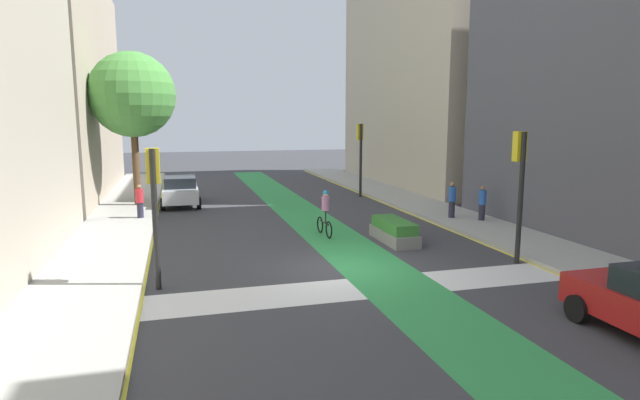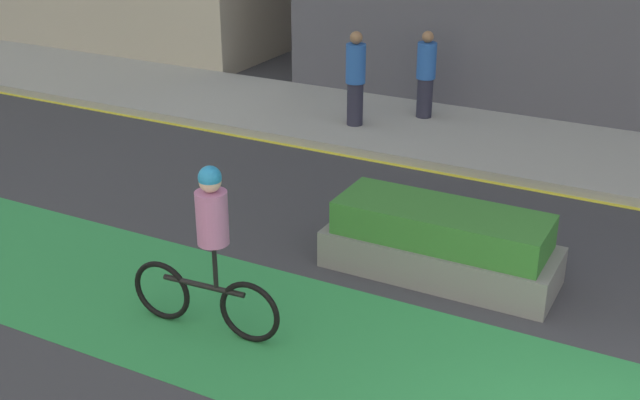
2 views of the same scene
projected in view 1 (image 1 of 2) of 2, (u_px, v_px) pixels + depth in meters
ground_plane at (344, 268)px, 16.32m from camera, size 120.00×120.00×0.00m
bike_lane_paint at (371, 266)px, 16.56m from camera, size 2.40×60.00×0.01m
crosswalk_band at (366, 287)px, 14.42m from camera, size 12.00×1.80×0.01m
sidewalk_left at (86, 286)px, 14.35m from camera, size 3.00×60.00×0.15m
curb_stripe_left at (143, 284)px, 14.75m from camera, size 0.16×60.00×0.01m
sidewalk_right at (547, 250)px, 18.28m from camera, size 3.00×60.00×0.15m
curb_stripe_right at (510, 254)px, 17.90m from camera, size 0.16×60.00×0.01m
traffic_signal_near_right at (520, 172)px, 16.51m from camera, size 0.35×0.52×4.24m
traffic_signal_near_left at (154, 191)px, 13.98m from camera, size 0.35×0.52×3.86m
traffic_signal_far_right at (360, 146)px, 30.75m from camera, size 0.35×0.52×4.33m
car_silver_left_far at (180, 191)px, 27.90m from camera, size 2.04×4.21×1.57m
cyclist_in_lane at (325, 212)px, 20.60m from camera, size 0.32×1.73×1.86m
pedestrian_sidewalk_right_a at (452, 200)px, 23.68m from camera, size 0.34×0.34×1.64m
pedestrian_sidewalk_left_a at (140, 201)px, 23.66m from camera, size 0.34×0.34×1.52m
pedestrian_sidewalk_right_b at (482, 203)px, 23.08m from camera, size 0.34×0.34×1.55m
street_tree_near at (132, 95)px, 26.48m from camera, size 4.33×4.33×7.86m
median_planter at (394, 231)px, 19.71m from camera, size 0.99×2.72×0.85m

